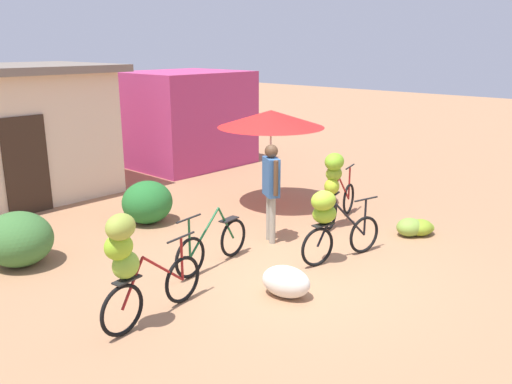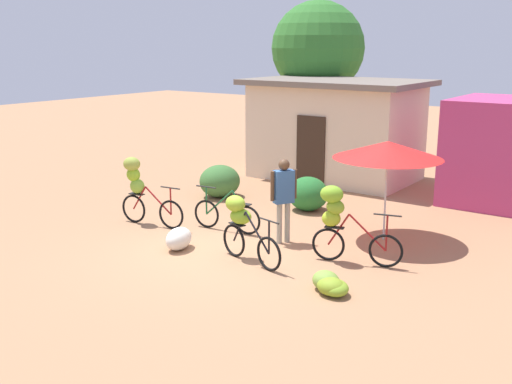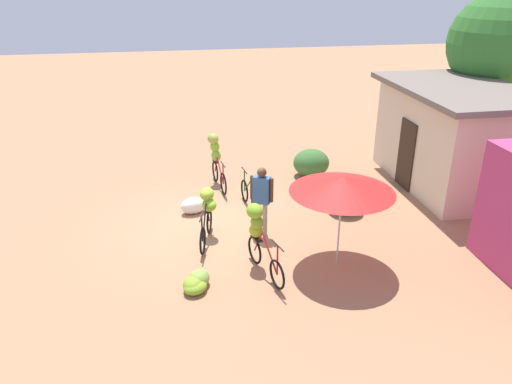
% 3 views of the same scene
% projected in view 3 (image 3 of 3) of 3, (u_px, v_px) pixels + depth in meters
% --- Properties ---
extents(ground_plane, '(60.00, 60.00, 0.00)m').
position_uv_depth(ground_plane, '(215.00, 226.00, 12.70)').
color(ground_plane, '#A37350').
extents(building_low, '(5.08, 3.35, 2.93)m').
position_uv_depth(building_low, '(454.00, 136.00, 14.61)').
color(building_low, beige).
rests_on(building_low, ground).
extents(tree_behind_building, '(3.13, 3.13, 5.37)m').
position_uv_depth(tree_behind_building, '(498.00, 44.00, 15.79)').
color(tree_behind_building, brown).
rests_on(tree_behind_building, ground).
extents(hedge_bush_front_left, '(1.04, 1.12, 0.85)m').
position_uv_depth(hedge_bush_front_left, '(311.00, 163.00, 15.59)').
color(hedge_bush_front_left, '#3B6D32').
rests_on(hedge_bush_front_left, ground).
extents(hedge_bush_front_right, '(0.99, 0.93, 0.83)m').
position_uv_depth(hedge_bush_front_right, '(345.00, 197.00, 13.30)').
color(hedge_bush_front_right, '#256C2C').
rests_on(hedge_bush_front_right, ground).
extents(market_umbrella, '(2.22, 2.22, 2.06)m').
position_uv_depth(market_umbrella, '(343.00, 184.00, 10.35)').
color(market_umbrella, beige).
rests_on(market_umbrella, ground).
extents(bicycle_leftmost, '(1.68, 0.44, 1.52)m').
position_uv_depth(bicycle_leftmost, '(216.00, 156.00, 14.83)').
color(bicycle_leftmost, black).
rests_on(bicycle_leftmost, ground).
extents(bicycle_near_pile, '(1.65, 0.26, 0.94)m').
position_uv_depth(bicycle_near_pile, '(250.00, 197.00, 13.44)').
color(bicycle_near_pile, black).
rests_on(bicycle_near_pile, ground).
extents(bicycle_center_loaded, '(1.60, 0.52, 1.22)m').
position_uv_depth(bicycle_center_loaded, '(207.00, 210.00, 11.86)').
color(bicycle_center_loaded, black).
rests_on(bicycle_center_loaded, ground).
extents(bicycle_by_shop, '(1.65, 0.60, 1.45)m').
position_uv_depth(bicycle_by_shop, '(259.00, 232.00, 10.59)').
color(bicycle_by_shop, black).
rests_on(bicycle_by_shop, ground).
extents(banana_pile_on_ground, '(0.86, 0.72, 0.33)m').
position_uv_depth(banana_pile_on_ground, '(196.00, 283.00, 10.13)').
color(banana_pile_on_ground, olive).
rests_on(banana_pile_on_ground, ground).
extents(produce_sack, '(0.60, 0.79, 0.44)m').
position_uv_depth(produce_sack, '(194.00, 205.00, 13.27)').
color(produce_sack, silver).
rests_on(produce_sack, ground).
extents(person_vendor, '(0.38, 0.51, 1.74)m').
position_uv_depth(person_vendor, '(262.00, 194.00, 11.87)').
color(person_vendor, gray).
rests_on(person_vendor, ground).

